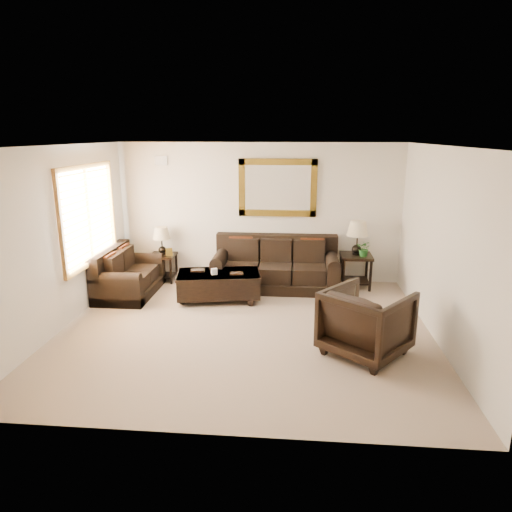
# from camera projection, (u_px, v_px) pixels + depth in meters

# --- Properties ---
(room) EXTENTS (5.51, 5.01, 2.71)m
(room) POSITION_uv_depth(u_px,v_px,m) (244.00, 242.00, 6.52)
(room) COLOR #836B5A
(room) RESTS_ON ground
(window) EXTENTS (0.07, 1.96, 1.66)m
(window) POSITION_uv_depth(u_px,v_px,m) (89.00, 215.00, 7.57)
(window) COLOR white
(window) RESTS_ON room
(mirror) EXTENTS (1.50, 0.06, 1.10)m
(mirror) POSITION_uv_depth(u_px,v_px,m) (278.00, 188.00, 8.73)
(mirror) COLOR #482F0E
(mirror) RESTS_ON room
(air_vent) EXTENTS (0.25, 0.02, 0.18)m
(air_vent) POSITION_uv_depth(u_px,v_px,m) (161.00, 161.00, 8.81)
(air_vent) COLOR #999999
(air_vent) RESTS_ON room
(sofa) EXTENTS (2.36, 1.02, 0.96)m
(sofa) POSITION_uv_depth(u_px,v_px,m) (276.00, 269.00, 8.71)
(sofa) COLOR black
(sofa) RESTS_ON room
(loveseat) EXTENTS (0.90, 1.52, 0.85)m
(loveseat) POSITION_uv_depth(u_px,v_px,m) (127.00, 277.00, 8.34)
(loveseat) COLOR black
(loveseat) RESTS_ON room
(end_table_left) EXTENTS (0.50, 0.50, 1.10)m
(end_table_left) POSITION_uv_depth(u_px,v_px,m) (162.00, 246.00, 8.98)
(end_table_left) COLOR black
(end_table_left) RESTS_ON room
(end_table_right) EXTENTS (0.58, 0.58, 1.28)m
(end_table_right) POSITION_uv_depth(u_px,v_px,m) (357.00, 244.00, 8.58)
(end_table_right) COLOR black
(end_table_right) RESTS_ON room
(coffee_table) EXTENTS (1.56, 1.01, 0.61)m
(coffee_table) POSITION_uv_depth(u_px,v_px,m) (219.00, 283.00, 8.06)
(coffee_table) COLOR black
(coffee_table) RESTS_ON room
(armchair) EXTENTS (1.32, 1.32, 1.00)m
(armchair) POSITION_uv_depth(u_px,v_px,m) (367.00, 319.00, 5.99)
(armchair) COLOR black
(armchair) RESTS_ON floor
(potted_plant) EXTENTS (0.37, 0.39, 0.24)m
(potted_plant) POSITION_uv_depth(u_px,v_px,m) (364.00, 250.00, 8.49)
(potted_plant) COLOR #215A1E
(potted_plant) RESTS_ON end_table_right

